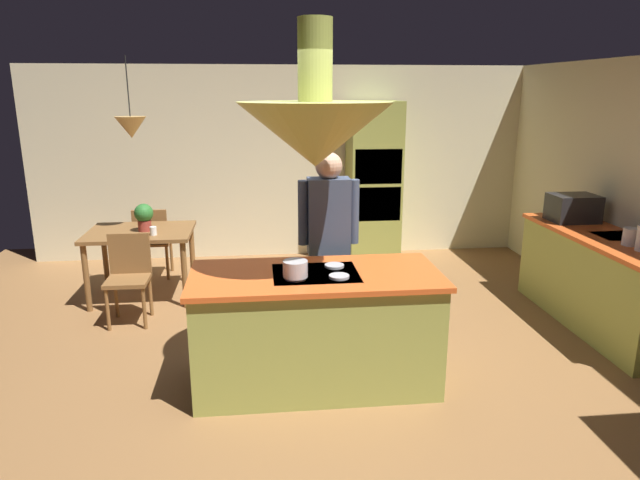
% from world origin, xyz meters
% --- Properties ---
extents(ground, '(8.16, 8.16, 0.00)m').
position_xyz_m(ground, '(0.00, 0.00, 0.00)').
color(ground, olive).
extents(wall_back, '(6.80, 0.10, 2.55)m').
position_xyz_m(wall_back, '(0.00, 3.45, 1.27)').
color(wall_back, beige).
rests_on(wall_back, ground).
extents(kitchen_island, '(1.89, 0.88, 0.93)m').
position_xyz_m(kitchen_island, '(0.00, -0.20, 0.46)').
color(kitchen_island, '#A0A84C').
rests_on(kitchen_island, ground).
extents(counter_run_right, '(0.73, 2.09, 0.91)m').
position_xyz_m(counter_run_right, '(2.84, 0.60, 0.46)').
color(counter_run_right, '#A0A84C').
rests_on(counter_run_right, ground).
extents(oven_tower, '(0.66, 0.62, 2.10)m').
position_xyz_m(oven_tower, '(1.10, 3.04, 1.05)').
color(oven_tower, '#A0A84C').
rests_on(oven_tower, ground).
extents(dining_table, '(1.11, 0.87, 0.76)m').
position_xyz_m(dining_table, '(-1.70, 1.90, 0.66)').
color(dining_table, brown).
rests_on(dining_table, ground).
extents(person_at_island, '(0.53, 0.23, 1.73)m').
position_xyz_m(person_at_island, '(0.19, 0.51, 1.00)').
color(person_at_island, tan).
rests_on(person_at_island, ground).
extents(range_hood, '(1.10, 1.10, 1.00)m').
position_xyz_m(range_hood, '(0.00, -0.20, 1.96)').
color(range_hood, '#A0A84C').
extents(pendant_light_over_table, '(0.32, 0.32, 0.82)m').
position_xyz_m(pendant_light_over_table, '(-1.70, 1.90, 1.86)').
color(pendant_light_over_table, '#E0B266').
extents(chair_facing_island, '(0.40, 0.40, 0.87)m').
position_xyz_m(chair_facing_island, '(-1.70, 1.24, 0.50)').
color(chair_facing_island, brown).
rests_on(chair_facing_island, ground).
extents(chair_by_back_wall, '(0.40, 0.40, 0.87)m').
position_xyz_m(chair_by_back_wall, '(-1.70, 2.56, 0.50)').
color(chair_by_back_wall, brown).
rests_on(chair_by_back_wall, ground).
extents(potted_plant_on_table, '(0.20, 0.20, 0.30)m').
position_xyz_m(potted_plant_on_table, '(-1.64, 1.87, 0.93)').
color(potted_plant_on_table, '#99382D').
rests_on(potted_plant_on_table, dining_table).
extents(cup_on_table, '(0.07, 0.07, 0.09)m').
position_xyz_m(cup_on_table, '(-1.52, 1.68, 0.81)').
color(cup_on_table, white).
rests_on(cup_on_table, dining_table).
extents(canister_sugar, '(0.14, 0.14, 0.16)m').
position_xyz_m(canister_sugar, '(2.84, 0.27, 0.98)').
color(canister_sugar, silver).
rests_on(canister_sugar, counter_run_right).
extents(microwave_on_counter, '(0.46, 0.36, 0.28)m').
position_xyz_m(microwave_on_counter, '(2.84, 1.22, 1.05)').
color(microwave_on_counter, '#232326').
rests_on(microwave_on_counter, counter_run_right).
extents(cooking_pot_on_cooktop, '(0.18, 0.18, 0.12)m').
position_xyz_m(cooking_pot_on_cooktop, '(-0.16, -0.33, 0.99)').
color(cooking_pot_on_cooktop, '#B2B2B7').
rests_on(cooking_pot_on_cooktop, kitchen_island).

